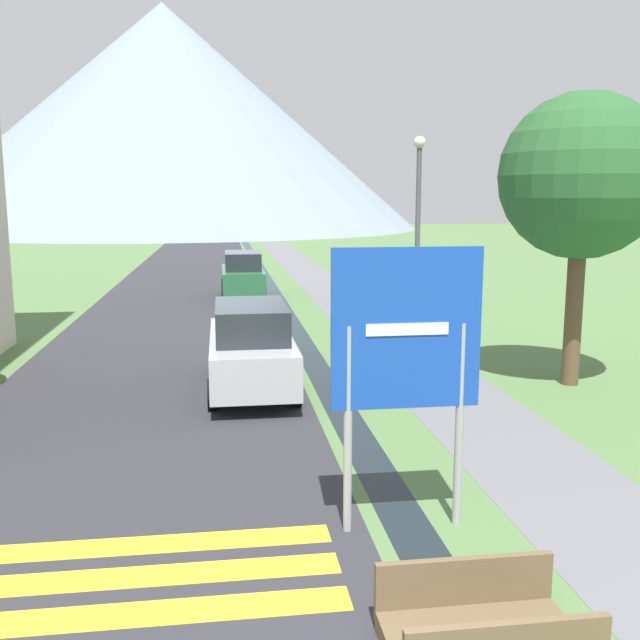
{
  "coord_description": "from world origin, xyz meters",
  "views": [
    {
      "loc": [
        -0.98,
        -3.72,
        3.94
      ],
      "look_at": [
        0.94,
        10.0,
        1.55
      ],
      "focal_mm": 40.0,
      "sensor_mm": 36.0,
      "label": 1
    }
  ],
  "objects_px": {
    "streetlamp": "(418,232)",
    "tree_by_path": "(582,177)",
    "road_sign": "(406,352)",
    "parked_car_near": "(251,347)",
    "footbridge": "(483,633)",
    "parked_car_far": "(243,275)"
  },
  "relations": [
    {
      "from": "parked_car_far",
      "to": "streetlamp",
      "type": "bearing_deg",
      "value": -72.71
    },
    {
      "from": "road_sign",
      "to": "parked_car_far",
      "type": "height_order",
      "value": "road_sign"
    },
    {
      "from": "streetlamp",
      "to": "tree_by_path",
      "type": "height_order",
      "value": "tree_by_path"
    },
    {
      "from": "road_sign",
      "to": "footbridge",
      "type": "bearing_deg",
      "value": -88.33
    },
    {
      "from": "tree_by_path",
      "to": "parked_car_near",
      "type": "bearing_deg",
      "value": 175.86
    },
    {
      "from": "streetlamp",
      "to": "tree_by_path",
      "type": "bearing_deg",
      "value": -41.46
    },
    {
      "from": "streetlamp",
      "to": "tree_by_path",
      "type": "xyz_separation_m",
      "value": [
        2.74,
        -2.42,
        1.19
      ]
    },
    {
      "from": "tree_by_path",
      "to": "road_sign",
      "type": "bearing_deg",
      "value": -130.82
    },
    {
      "from": "parked_car_near",
      "to": "tree_by_path",
      "type": "height_order",
      "value": "tree_by_path"
    },
    {
      "from": "road_sign",
      "to": "parked_car_near",
      "type": "bearing_deg",
      "value": 103.13
    },
    {
      "from": "streetlamp",
      "to": "road_sign",
      "type": "bearing_deg",
      "value": -106.37
    },
    {
      "from": "streetlamp",
      "to": "tree_by_path",
      "type": "distance_m",
      "value": 3.85
    },
    {
      "from": "road_sign",
      "to": "parked_car_near",
      "type": "xyz_separation_m",
      "value": [
        -1.53,
        6.55,
        -1.27
      ]
    },
    {
      "from": "footbridge",
      "to": "parked_car_far",
      "type": "height_order",
      "value": "parked_car_far"
    },
    {
      "from": "footbridge",
      "to": "tree_by_path",
      "type": "height_order",
      "value": "tree_by_path"
    },
    {
      "from": "parked_car_near",
      "to": "footbridge",
      "type": "bearing_deg",
      "value": -79.96
    },
    {
      "from": "road_sign",
      "to": "streetlamp",
      "type": "xyz_separation_m",
      "value": [
        2.49,
        8.48,
        0.97
      ]
    },
    {
      "from": "road_sign",
      "to": "parked_car_far",
      "type": "relative_size",
      "value": 0.76
    },
    {
      "from": "road_sign",
      "to": "tree_by_path",
      "type": "xyz_separation_m",
      "value": [
        5.23,
        6.06,
        2.16
      ]
    },
    {
      "from": "road_sign",
      "to": "tree_by_path",
      "type": "height_order",
      "value": "tree_by_path"
    },
    {
      "from": "road_sign",
      "to": "streetlamp",
      "type": "distance_m",
      "value": 8.89
    },
    {
      "from": "parked_car_far",
      "to": "streetlamp",
      "type": "relative_size",
      "value": 0.84
    }
  ]
}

